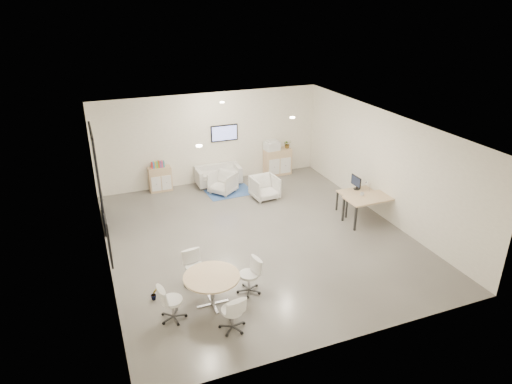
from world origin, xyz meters
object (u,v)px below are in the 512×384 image
object	(u,v)px
loveseat	(218,176)
armchair_left	(223,182)
sideboard_left	(160,179)
desk_front	(371,200)
sideboard_right	(277,162)
round_table	(212,279)
armchair_right	(265,186)
desk_rear	(359,193)

from	to	relation	value
loveseat	armchair_left	xyz separation A→B (m)	(-0.07, -0.79, 0.08)
sideboard_left	desk_front	world-z (taller)	sideboard_left
armchair_left	desk_front	xyz separation A→B (m)	(3.41, -3.65, 0.31)
sideboard_right	round_table	distance (m)	8.07
desk_front	armchair_left	bearing A→B (deg)	132.15
armchair_right	desk_rear	bearing A→B (deg)	-44.09
sideboard_right	armchair_right	xyz separation A→B (m)	(-1.29, -1.86, -0.07)
armchair_right	desk_rear	xyz separation A→B (m)	(2.35, -1.95, 0.19)
loveseat	round_table	size ratio (longest dim) A/B	1.28
sideboard_left	desk_front	size ratio (longest dim) A/B	0.55
loveseat	desk_front	size ratio (longest dim) A/B	1.02
armchair_right	desk_front	bearing A→B (deg)	-54.64
sideboard_left	armchair_left	world-z (taller)	sideboard_left
sideboard_right	desk_rear	size ratio (longest dim) A/B	0.76
sideboard_left	sideboard_right	world-z (taller)	sideboard_right
armchair_right	round_table	world-z (taller)	armchair_right
armchair_left	desk_front	bearing A→B (deg)	4.69
loveseat	desk_rear	size ratio (longest dim) A/B	1.21
sideboard_left	round_table	size ratio (longest dim) A/B	0.70
armchair_right	desk_front	xyz separation A→B (m)	(2.25, -2.71, 0.30)
armchair_left	round_table	distance (m)	6.13
sideboard_right	desk_rear	distance (m)	3.96
loveseat	armchair_left	size ratio (longest dim) A/B	1.97
armchair_right	round_table	size ratio (longest dim) A/B	0.69
sideboard_right	desk_front	xyz separation A→B (m)	(0.96, -4.57, 0.22)
sideboard_right	desk_rear	world-z (taller)	sideboard_right
desk_rear	round_table	xyz separation A→B (m)	(-5.58, -2.87, 0.06)
armchair_left	sideboard_left	bearing A→B (deg)	-154.64
armchair_left	armchair_right	bearing A→B (deg)	12.34
armchair_left	loveseat	bearing A→B (deg)	136.38
desk_front	round_table	distance (m)	5.87
sideboard_left	loveseat	size ratio (longest dim) A/B	0.54
sideboard_left	desk_rear	distance (m)	6.67
sideboard_right	round_table	world-z (taller)	sideboard_right
desk_rear	round_table	world-z (taller)	round_table
desk_rear	armchair_right	bearing A→B (deg)	139.91
desk_rear	loveseat	bearing A→B (deg)	132.58
sideboard_right	loveseat	bearing A→B (deg)	-176.81
sideboard_left	armchair_left	distance (m)	2.16
armchair_left	sideboard_right	bearing A→B (deg)	72.29
sideboard_left	round_table	bearing A→B (deg)	-91.15
armchair_left	desk_rear	xyz separation A→B (m)	(3.51, -2.90, 0.20)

